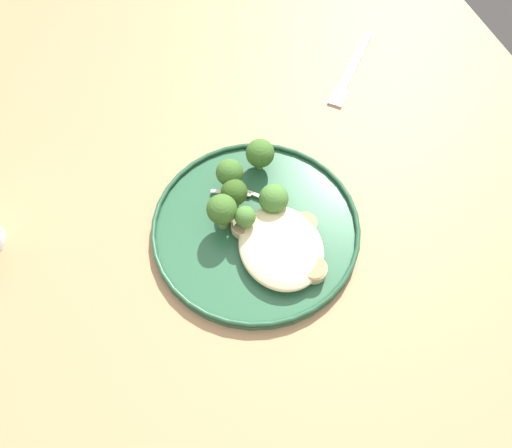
% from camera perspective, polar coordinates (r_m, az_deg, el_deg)
% --- Properties ---
extents(ground, '(6.00, 6.00, 0.00)m').
position_cam_1_polar(ground, '(1.41, 1.59, -15.06)').
color(ground, '#2D2B28').
extents(wooden_dining_table, '(1.40, 1.00, 0.74)m').
position_cam_1_polar(wooden_dining_table, '(0.79, 2.74, -2.73)').
color(wooden_dining_table, '#9E754C').
rests_on(wooden_dining_table, ground).
extents(dinner_plate, '(0.29, 0.29, 0.02)m').
position_cam_1_polar(dinner_plate, '(0.70, 0.00, -0.47)').
color(dinner_plate, '#235133').
rests_on(dinner_plate, wooden_dining_table).
extents(noodle_bed, '(0.13, 0.11, 0.03)m').
position_cam_1_polar(noodle_bed, '(0.67, 2.85, -2.62)').
color(noodle_bed, beige).
rests_on(noodle_bed, dinner_plate).
extents(seared_scallop_center_golden, '(0.03, 0.03, 0.02)m').
position_cam_1_polar(seared_scallop_center_golden, '(0.66, 4.36, -5.43)').
color(seared_scallop_center_golden, beige).
rests_on(seared_scallop_center_golden, dinner_plate).
extents(seared_scallop_front_small, '(0.03, 0.03, 0.02)m').
position_cam_1_polar(seared_scallop_front_small, '(0.66, 6.53, -5.18)').
color(seared_scallop_front_small, '#DBB77A').
rests_on(seared_scallop_front_small, dinner_plate).
extents(seared_scallop_rear_pale, '(0.03, 0.03, 0.01)m').
position_cam_1_polar(seared_scallop_rear_pale, '(0.69, 5.53, -0.02)').
color(seared_scallop_rear_pale, '#DBB77A').
rests_on(seared_scallop_rear_pale, dinner_plate).
extents(seared_scallop_tiny_bay, '(0.03, 0.03, 0.02)m').
position_cam_1_polar(seared_scallop_tiny_bay, '(0.66, 1.61, -4.12)').
color(seared_scallop_tiny_bay, '#E5C689').
rests_on(seared_scallop_tiny_bay, dinner_plate).
extents(seared_scallop_half_hidden, '(0.03, 0.03, 0.01)m').
position_cam_1_polar(seared_scallop_half_hidden, '(0.68, 0.33, -1.05)').
color(seared_scallop_half_hidden, beige).
rests_on(seared_scallop_half_hidden, dinner_plate).
extents(seared_scallop_on_noodles, '(0.03, 0.03, 0.02)m').
position_cam_1_polar(seared_scallop_on_noodles, '(0.69, -1.50, -0.27)').
color(seared_scallop_on_noodles, '#DBB77A').
rests_on(seared_scallop_on_noodles, dinner_plate).
extents(seared_scallop_large_seared, '(0.03, 0.03, 0.01)m').
position_cam_1_polar(seared_scallop_large_seared, '(0.68, 2.02, -1.88)').
color(seared_scallop_large_seared, beige).
rests_on(seared_scallop_large_seared, dinner_plate).
extents(broccoli_floret_small_sprig, '(0.04, 0.04, 0.06)m').
position_cam_1_polar(broccoli_floret_small_sprig, '(0.67, -3.87, 1.58)').
color(broccoli_floret_small_sprig, '#7A994C').
rests_on(broccoli_floret_small_sprig, dinner_plate).
extents(broccoli_floret_center_pile, '(0.04, 0.04, 0.05)m').
position_cam_1_polar(broccoli_floret_center_pile, '(0.69, 2.01, 2.85)').
color(broccoli_floret_center_pile, '#7A994C').
rests_on(broccoli_floret_center_pile, dinner_plate).
extents(broccoli_floret_split_head, '(0.04, 0.04, 0.06)m').
position_cam_1_polar(broccoli_floret_split_head, '(0.71, -3.00, 5.75)').
color(broccoli_floret_split_head, '#89A356').
rests_on(broccoli_floret_split_head, dinner_plate).
extents(broccoli_floret_beside_noodles, '(0.04, 0.04, 0.05)m').
position_cam_1_polar(broccoli_floret_beside_noodles, '(0.70, -2.47, 3.55)').
color(broccoli_floret_beside_noodles, '#7A994C').
rests_on(broccoli_floret_beside_noodles, dinner_plate).
extents(broccoli_floret_left_leaning, '(0.03, 0.03, 0.05)m').
position_cam_1_polar(broccoli_floret_left_leaning, '(0.67, -1.35, 0.96)').
color(broccoli_floret_left_leaning, '#7A994C').
rests_on(broccoli_floret_left_leaning, dinner_plate).
extents(broccoli_floret_front_edge, '(0.04, 0.04, 0.05)m').
position_cam_1_polar(broccoli_floret_front_edge, '(0.73, 0.62, 8.02)').
color(broccoli_floret_front_edge, '#89A356').
rests_on(broccoli_floret_front_edge, dinner_plate).
extents(onion_sliver_long_sliver, '(0.03, 0.05, 0.00)m').
position_cam_1_polar(onion_sliver_long_sliver, '(0.72, -2.85, 3.51)').
color(onion_sliver_long_sliver, silver).
rests_on(onion_sliver_long_sliver, dinner_plate).
extents(onion_sliver_pale_crescent, '(0.03, 0.03, 0.00)m').
position_cam_1_polar(onion_sliver_pale_crescent, '(0.72, -0.62, 3.54)').
color(onion_sliver_pale_crescent, silver).
rests_on(onion_sliver_pale_crescent, dinner_plate).
extents(onion_sliver_short_strip, '(0.01, 0.04, 0.00)m').
position_cam_1_polar(onion_sliver_short_strip, '(0.71, 1.87, 1.47)').
color(onion_sliver_short_strip, silver).
rests_on(onion_sliver_short_strip, dinner_plate).
extents(dinner_fork, '(0.15, 0.14, 0.00)m').
position_cam_1_polar(dinner_fork, '(0.91, 10.66, 16.64)').
color(dinner_fork, silver).
rests_on(dinner_fork, wooden_dining_table).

